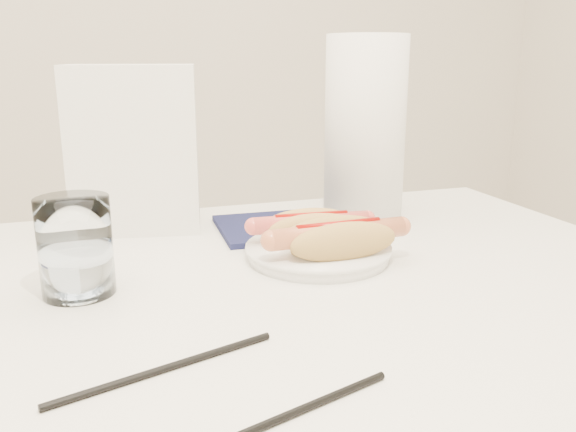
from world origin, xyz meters
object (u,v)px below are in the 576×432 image
object	(u,v)px
napkin_box	(135,149)
table	(231,335)
hotdog_right	(338,239)
hotdog_left	(311,227)
water_glass	(76,246)
paper_towel_roll	(365,128)
plate	(318,253)

from	to	relation	value
napkin_box	table	bearing A→B (deg)	-64.95
hotdog_right	napkin_box	size ratio (longest dim) A/B	0.72
hotdog_left	water_glass	size ratio (longest dim) A/B	1.44
hotdog_right	water_glass	size ratio (longest dim) A/B	1.61
table	paper_towel_roll	xyz separation A→B (m)	(0.29, 0.26, 0.21)
plate	water_glass	distance (m)	0.31
hotdog_right	plate	bearing A→B (deg)	104.05
table	plate	world-z (taller)	plate
napkin_box	paper_towel_roll	bearing A→B (deg)	3.78
plate	hotdog_left	distance (m)	0.04
hotdog_right	hotdog_left	bearing A→B (deg)	97.30
table	plate	xyz separation A→B (m)	(0.14, 0.07, 0.07)
napkin_box	paper_towel_roll	world-z (taller)	paper_towel_roll
table	water_glass	size ratio (longest dim) A/B	10.44
plate	hotdog_right	xyz separation A→B (m)	(0.01, -0.04, 0.03)
table	hotdog_left	size ratio (longest dim) A/B	7.23
water_glass	napkin_box	world-z (taller)	napkin_box
hotdog_right	napkin_box	bearing A→B (deg)	128.52
hotdog_right	water_glass	xyz separation A→B (m)	(-0.32, 0.01, 0.02)
plate	hotdog_left	bearing A→B (deg)	89.14
hotdog_right	paper_towel_roll	distance (m)	0.29
water_glass	paper_towel_roll	distance (m)	0.52
paper_towel_roll	water_glass	bearing A→B (deg)	-155.15
table	hotdog_left	xyz separation A→B (m)	(0.14, 0.10, 0.10)
hotdog_left	hotdog_right	bearing A→B (deg)	-76.35
table	water_glass	xyz separation A→B (m)	(-0.17, 0.04, 0.12)
table	napkin_box	xyz separation A→B (m)	(-0.08, 0.30, 0.19)
water_glass	paper_towel_roll	size ratio (longest dim) A/B	0.38
hotdog_right	paper_towel_roll	world-z (taller)	paper_towel_roll
table	hotdog_left	world-z (taller)	hotdog_left
paper_towel_roll	plate	bearing A→B (deg)	-129.35
hotdog_right	water_glass	world-z (taller)	water_glass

